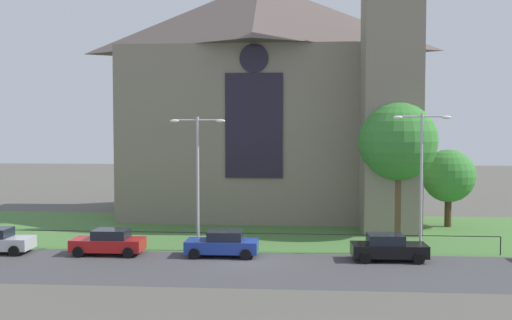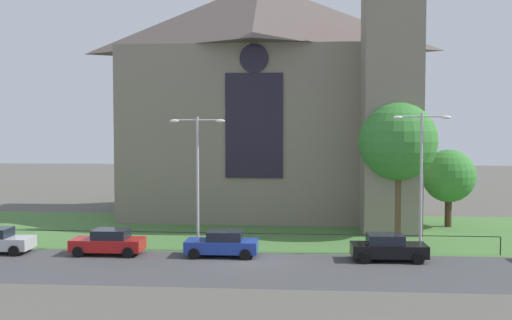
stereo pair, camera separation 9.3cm
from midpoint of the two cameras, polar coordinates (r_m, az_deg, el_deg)
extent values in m
plane|color=#56544C|center=(43.99, 0.69, -6.75)|extent=(160.00, 160.00, 0.00)
cube|color=#424244|center=(32.26, -0.80, -10.35)|extent=(120.00, 8.00, 0.01)
cube|color=#477538|center=(42.02, 0.50, -7.21)|extent=(120.00, 20.00, 0.01)
cube|color=gray|center=(51.47, 0.43, 2.50)|extent=(22.00, 12.00, 14.00)
pyramid|color=#594C47|center=(52.34, 0.44, 13.52)|extent=(22.00, 12.00, 6.00)
cube|color=black|center=(45.43, -0.13, 3.32)|extent=(4.40, 0.16, 8.00)
cylinder|color=black|center=(45.74, -0.13, 9.72)|extent=(2.20, 0.15, 2.20)
cube|color=gray|center=(43.80, 12.86, 4.95)|extent=(4.00, 4.00, 18.00)
cylinder|color=black|center=(36.50, -1.37, -7.02)|extent=(30.76, 0.05, 0.05)
cylinder|color=black|center=(38.17, -13.04, -7.49)|extent=(0.07, 0.07, 1.10)
cylinder|color=black|center=(36.60, -1.37, -7.87)|extent=(0.06, 0.07, 1.10)
cylinder|color=black|center=(36.62, 10.80, -7.92)|extent=(0.06, 0.07, 1.10)
cylinder|color=black|center=(38.22, 22.45, -7.63)|extent=(0.07, 0.07, 1.10)
cylinder|color=brown|center=(42.61, 13.41, -4.06)|extent=(1.02, 1.02, 4.55)
sphere|color=#387F33|center=(42.30, 13.48, 1.75)|extent=(5.45, 5.45, 5.45)
cylinder|color=#423021|center=(47.71, 17.99, -4.68)|extent=(0.51, 0.51, 2.39)
sphere|color=#387F33|center=(47.43, 18.04, -1.45)|extent=(4.02, 4.02, 4.02)
cylinder|color=#B2B2B7|center=(36.37, -5.53, -2.31)|extent=(0.16, 0.16, 8.19)
cylinder|color=#B2B2B7|center=(36.35, -6.65, 3.82)|extent=(1.40, 0.10, 0.10)
cylinder|color=#B2B2B7|center=(36.10, -4.47, 3.84)|extent=(1.40, 0.10, 0.10)
ellipsoid|color=white|center=(36.49, -7.73, 3.73)|extent=(0.57, 0.26, 0.20)
ellipsoid|color=white|center=(36.00, -3.37, 3.77)|extent=(0.57, 0.26, 0.20)
cylinder|color=#B2B2B7|center=(36.46, 15.60, -2.24)|extent=(0.16, 0.16, 8.38)
cylinder|color=#B2B2B7|center=(36.20, 14.60, 4.05)|extent=(1.40, 0.10, 0.10)
cylinder|color=#B2B2B7|center=(36.46, 16.77, 4.02)|extent=(1.40, 0.10, 0.10)
ellipsoid|color=white|center=(36.08, 13.50, 3.99)|extent=(0.57, 0.26, 0.20)
ellipsoid|color=white|center=(36.62, 17.85, 3.92)|extent=(0.57, 0.26, 0.20)
cylinder|color=black|center=(39.47, -21.03, -7.61)|extent=(0.65, 0.25, 0.64)
cylinder|color=black|center=(37.86, -22.11, -8.08)|extent=(0.65, 0.25, 0.64)
cube|color=#B21919|center=(36.64, -13.94, -7.85)|extent=(4.22, 1.85, 0.70)
cube|color=black|center=(36.47, -13.66, -6.90)|extent=(2.02, 1.63, 0.55)
cylinder|color=black|center=(36.34, -16.61, -8.44)|extent=(0.64, 0.23, 0.64)
cylinder|color=black|center=(38.00, -15.65, -7.93)|extent=(0.64, 0.23, 0.64)
cylinder|color=black|center=(35.43, -12.10, -8.68)|extent=(0.64, 0.23, 0.64)
cylinder|color=black|center=(37.13, -11.33, -8.13)|extent=(0.64, 0.23, 0.64)
cube|color=#1E3899|center=(35.13, -3.23, -8.23)|extent=(4.21, 1.82, 0.70)
cube|color=black|center=(34.99, -2.91, -7.24)|extent=(2.01, 1.61, 0.55)
cylinder|color=black|center=(34.54, -5.88, -8.93)|extent=(0.64, 0.22, 0.64)
cylinder|color=black|center=(36.28, -5.37, -8.35)|extent=(0.64, 0.22, 0.64)
cylinder|color=black|center=(34.15, -0.96, -9.05)|extent=(0.64, 0.22, 0.64)
cylinder|color=black|center=(35.91, -0.69, -8.46)|extent=(0.64, 0.22, 0.64)
cube|color=black|center=(34.78, 12.67, -8.42)|extent=(4.26, 1.93, 0.70)
cube|color=black|center=(34.63, 12.35, -7.41)|extent=(2.05, 1.66, 0.55)
cylinder|color=black|center=(35.98, 14.75, -8.53)|extent=(0.65, 0.24, 0.64)
cylinder|color=black|center=(34.26, 15.38, -9.12)|extent=(0.65, 0.24, 0.64)
cylinder|color=black|center=(35.50, 10.05, -8.64)|extent=(0.65, 0.24, 0.64)
cylinder|color=black|center=(33.75, 10.44, -9.25)|extent=(0.65, 0.24, 0.64)
camera|label=1|loc=(0.05, -89.94, 0.00)|focal=41.74mm
camera|label=2|loc=(0.05, 90.06, 0.00)|focal=41.74mm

